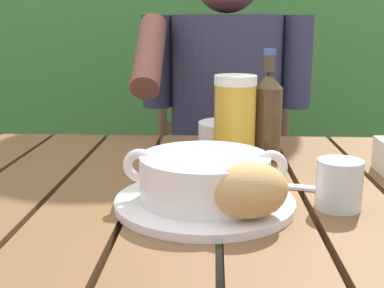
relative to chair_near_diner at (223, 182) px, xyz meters
name	(u,v)px	position (x,y,z in m)	size (l,w,h in m)	color
dining_table	(177,249)	(-0.09, -0.85, 0.15)	(1.19, 0.83, 0.74)	brown
hedge_backdrop	(212,5)	(-0.05, 0.81, 0.61)	(2.84, 0.79, 2.89)	#3E7A35
chair_near_diner	(223,182)	(0.00, 0.00, 0.00)	(0.48, 0.45, 0.97)	brown
person_eating	(225,123)	(0.00, -0.20, 0.24)	(0.48, 0.47, 1.24)	#35354D
serving_plate	(205,202)	(-0.05, -0.92, 0.26)	(0.26, 0.26, 0.01)	white
soup_bowl	(205,176)	(-0.05, -0.92, 0.30)	(0.24, 0.19, 0.07)	white
bread_roll	(250,190)	(0.01, -0.99, 0.31)	(0.13, 0.11, 0.07)	tan
beer_glass	(235,120)	(0.00, -0.69, 0.34)	(0.08, 0.08, 0.17)	gold
beer_bottle	(267,114)	(0.07, -0.65, 0.35)	(0.06, 0.06, 0.22)	#4A3820
water_glass_small	(339,184)	(0.15, -0.92, 0.29)	(0.07, 0.07, 0.07)	silver
table_knife	(281,185)	(0.08, -0.83, 0.26)	(0.15, 0.06, 0.01)	silver
diner_bowl	(229,134)	(0.00, -0.54, 0.28)	(0.14, 0.14, 0.05)	white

